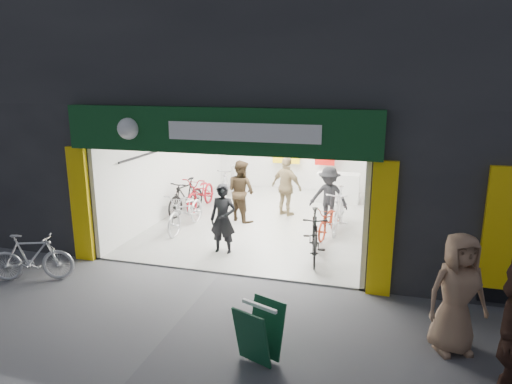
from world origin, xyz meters
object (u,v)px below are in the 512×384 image
at_px(bike_right_front, 314,236).
at_px(parked_bike, 32,257).
at_px(pedestrian_near, 457,294).
at_px(sandwich_board, 259,331).
at_px(bike_left_front, 186,211).

height_order(bike_right_front, parked_bike, bike_right_front).
xyz_separation_m(pedestrian_near, sandwich_board, (-2.75, -1.06, -0.46)).
bearing_deg(pedestrian_near, sandwich_board, 179.38).
bearing_deg(bike_right_front, sandwich_board, -101.57).
relative_size(bike_right_front, pedestrian_near, 1.01).
distance_m(bike_right_front, sandwich_board, 4.11).
relative_size(bike_right_front, sandwich_board, 2.18).
relative_size(parked_bike, pedestrian_near, 0.89).
distance_m(bike_left_front, bike_right_front, 3.85).
xyz_separation_m(bike_left_front, sandwich_board, (3.50, -5.24, -0.06)).
height_order(bike_left_front, parked_bike, bike_left_front).
bearing_deg(sandwich_board, bike_left_front, 145.23).
xyz_separation_m(bike_left_front, bike_right_front, (3.68, -1.14, 0.03)).
bearing_deg(bike_left_front, pedestrian_near, -32.34).
height_order(bike_left_front, sandwich_board, bike_left_front).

